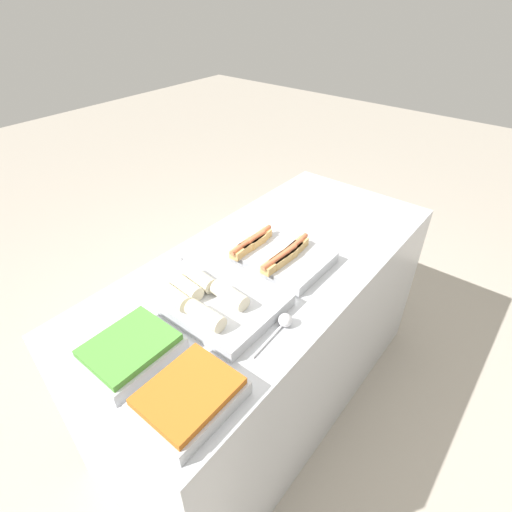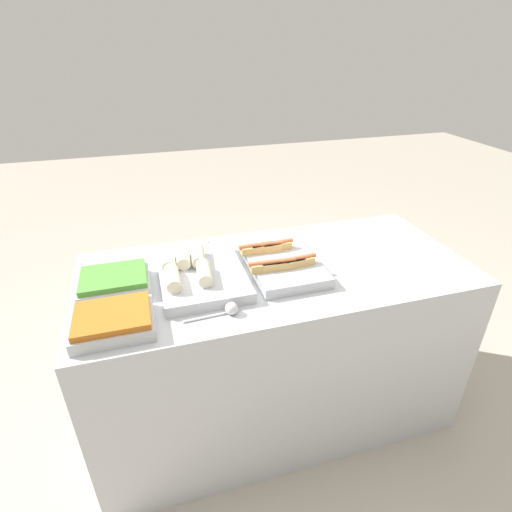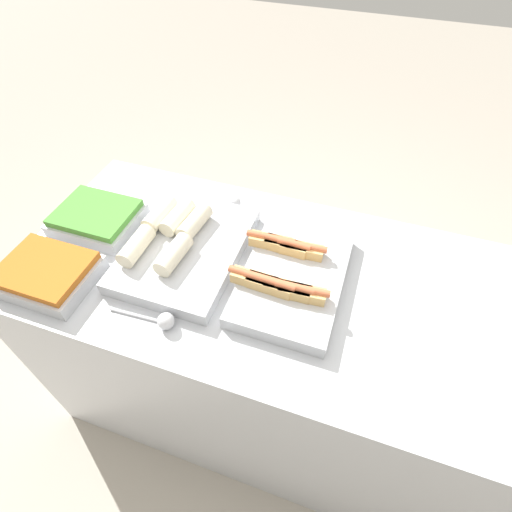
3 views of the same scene
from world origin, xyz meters
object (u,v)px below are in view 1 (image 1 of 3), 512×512
Objects in this scene: tray_hotdogs at (273,252)px; serving_spoon_near at (283,323)px; tray_wraps at (211,297)px; tray_side_back at (131,350)px; tray_side_front at (189,397)px; serving_spoon_far at (176,264)px.

tray_hotdogs is 2.20× the size of serving_spoon_near.
tray_wraps is at bearing 104.30° from serving_spoon_near.
tray_wraps reaches higher than tray_side_back.
tray_side_front reaches higher than serving_spoon_near.
tray_wraps is 2.35× the size of serving_spoon_far.
tray_side_front is 0.42m from serving_spoon_near.
serving_spoon_near is (0.42, -0.30, -0.01)m from tray_side_back.
tray_wraps reaches higher than serving_spoon_near.
serving_spoon_near is at bearing -35.86° from tray_side_back.
tray_side_front is 1.38× the size of serving_spoon_far.
tray_side_back is (0.00, 0.27, 0.00)m from tray_side_front.
serving_spoon_far is (-0.31, 0.28, -0.01)m from tray_hotdogs.
serving_spoon_near is (0.07, -0.28, -0.01)m from tray_wraps.
tray_hotdogs reaches higher than tray_side_front.
tray_hotdogs is 0.41m from serving_spoon_near.
tray_side_front is (-0.73, -0.24, -0.00)m from tray_hotdogs.
tray_side_front is 1.00× the size of tray_side_back.
tray_side_back reaches higher than serving_spoon_near.
serving_spoon_near is at bearing -4.22° from tray_side_front.
serving_spoon_near is at bearing -138.25° from tray_hotdogs.
tray_wraps reaches higher than serving_spoon_far.
tray_wraps is at bearing -104.22° from serving_spoon_far.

